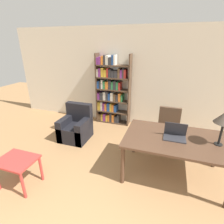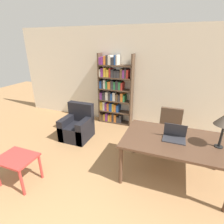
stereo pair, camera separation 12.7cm
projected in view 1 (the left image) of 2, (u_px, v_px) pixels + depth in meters
The scene contains 7 objects.
wall_back at pixel (142, 78), 4.81m from camera, with size 8.00×0.06×2.70m.
desk at pixel (175, 142), 3.00m from camera, with size 1.71×1.09×0.76m.
laptop at pixel (175, 135), 2.96m from camera, with size 0.36×0.26×0.27m.
office_chair at pixel (168, 131), 3.97m from camera, with size 0.58×0.58×0.92m.
side_table_blue at pixel (17, 164), 2.85m from camera, with size 0.61×0.48×0.51m.
armchair at pixel (76, 128), 4.37m from camera, with size 0.67×0.68×0.87m.
bookshelf at pixel (111, 91), 5.03m from camera, with size 0.99×0.28×2.01m.
Camera 1 is at (0.75, -0.29, 2.28)m, focal length 28.00 mm.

